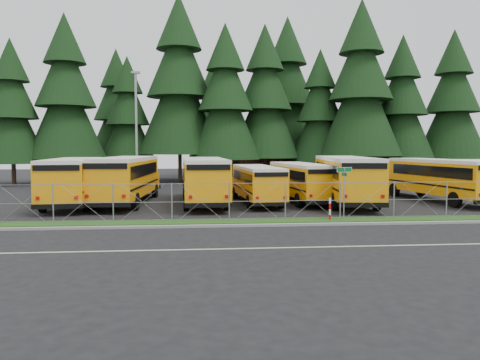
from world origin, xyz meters
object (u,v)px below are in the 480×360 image
(light_standard, at_px, (136,127))
(striped_bollard, at_px, (330,209))
(bus_1, at_px, (127,180))
(bus_4, at_px, (257,185))
(bus_east, at_px, (438,180))
(bus_3, at_px, (204,181))
(street_sign, at_px, (344,182))
(bus_6, at_px, (345,180))
(bus_5, at_px, (300,183))
(bus_0, at_px, (74,182))

(light_standard, bearing_deg, striped_bollard, -53.31)
(bus_1, distance_m, bus_4, 8.87)
(bus_east, bearing_deg, light_standard, 151.46)
(bus_east, relative_size, striped_bollard, 9.54)
(bus_3, relative_size, street_sign, 4.22)
(bus_3, height_order, bus_6, bus_6)
(bus_3, xyz_separation_m, striped_bollard, (6.50, -7.82, -0.95))
(light_standard, bearing_deg, street_sign, -52.00)
(bus_3, bearing_deg, bus_6, -6.37)
(bus_5, height_order, bus_6, bus_6)
(bus_4, distance_m, striped_bollard, 8.35)
(striped_bollard, bearing_deg, street_sign, -12.17)
(street_sign, bearing_deg, bus_5, 92.61)
(bus_5, distance_m, bus_6, 3.10)
(bus_1, height_order, street_sign, bus_1)
(bus_6, bearing_deg, bus_3, -177.43)
(bus_1, xyz_separation_m, striped_bollard, (11.72, -8.51, -0.99))
(bus_0, xyz_separation_m, striped_bollard, (15.11, -8.01, -0.95))
(bus_east, height_order, light_standard, light_standard)
(bus_5, bearing_deg, bus_1, 174.47)
(bus_east, xyz_separation_m, striped_bollard, (-10.12, -7.80, -0.90))
(bus_5, bearing_deg, bus_4, -173.11)
(bus_0, relative_size, bus_6, 0.97)
(street_sign, bearing_deg, bus_6, 71.97)
(bus_0, bearing_deg, bus_east, -5.40)
(bus_1, xyz_separation_m, light_standard, (-0.27, 7.58, 3.91))
(bus_6, distance_m, light_standard, 17.96)
(bus_1, distance_m, light_standard, 8.54)
(bus_1, distance_m, bus_5, 12.03)
(bus_east, bearing_deg, striped_bollard, -150.34)
(bus_0, xyz_separation_m, bus_east, (25.23, -0.21, -0.05))
(bus_east, xyz_separation_m, street_sign, (-9.42, -7.95, 0.53))
(bus_3, bearing_deg, bus_0, 176.75)
(bus_5, xyz_separation_m, street_sign, (0.39, -8.66, 0.67))
(bus_5, bearing_deg, bus_3, -179.77)
(bus_5, relative_size, street_sign, 3.69)
(bus_1, height_order, bus_3, bus_1)
(bus_east, relative_size, light_standard, 1.13)
(bus_0, xyz_separation_m, bus_5, (15.42, 0.50, -0.19))
(bus_5, xyz_separation_m, bus_east, (9.81, -0.71, 0.14))
(bus_3, distance_m, street_sign, 10.75)
(bus_3, distance_m, bus_east, 16.61)
(striped_bollard, bearing_deg, bus_east, 37.64)
(bus_0, xyz_separation_m, bus_3, (8.61, -0.18, 0.00))
(bus_0, distance_m, bus_east, 25.23)
(bus_4, xyz_separation_m, bus_east, (13.01, -0.00, 0.22))
(bus_5, relative_size, bus_6, 0.85)
(bus_0, bearing_deg, striped_bollard, -32.86)
(bus_3, distance_m, bus_6, 9.58)
(bus_5, bearing_deg, striped_bollard, -97.59)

